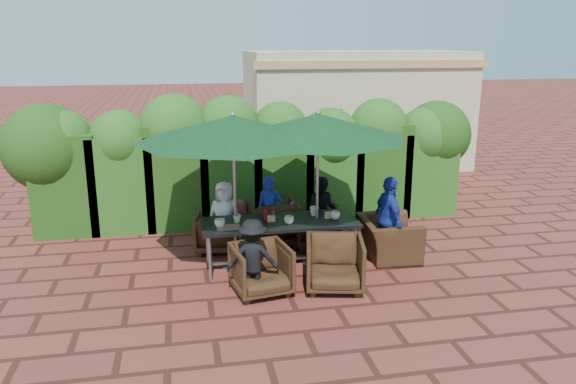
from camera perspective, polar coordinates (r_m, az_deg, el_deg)
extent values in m
plane|color=maroon|center=(9.12, -1.30, -7.29)|extent=(80.00, 80.00, 0.00)
cube|color=black|center=(8.79, -0.84, -3.11)|extent=(2.44, 0.90, 0.05)
cube|color=gray|center=(9.00, -0.83, -6.77)|extent=(2.24, 0.05, 0.05)
cylinder|color=gray|center=(8.48, -7.92, -6.67)|extent=(0.05, 0.05, 0.70)
cylinder|color=gray|center=(9.13, -8.18, -5.06)|extent=(0.05, 0.05, 0.70)
cylinder|color=gray|center=(8.86, 6.74, -5.66)|extent=(0.05, 0.05, 0.70)
cylinder|color=gray|center=(9.48, 5.47, -4.20)|extent=(0.05, 0.05, 0.70)
cylinder|color=gray|center=(9.02, -5.24, -7.52)|extent=(0.44, 0.44, 0.03)
cylinder|color=gray|center=(8.63, -5.42, -0.24)|extent=(0.04, 0.04, 2.40)
cone|color=black|center=(8.42, -5.60, 6.47)|extent=(2.97, 2.97, 0.38)
sphere|color=gray|center=(8.39, -5.63, 7.82)|extent=(0.08, 0.08, 0.08)
cylinder|color=gray|center=(9.18, 2.88, -7.04)|extent=(0.44, 0.44, 0.03)
cylinder|color=gray|center=(8.81, 2.98, 0.12)|extent=(0.04, 0.04, 2.40)
cone|color=black|center=(8.60, 3.07, 6.70)|extent=(2.77, 2.77, 0.38)
sphere|color=gray|center=(8.57, 3.09, 8.02)|extent=(0.08, 0.08, 0.08)
imported|color=black|center=(9.63, -7.25, -3.90)|extent=(0.79, 0.76, 0.72)
imported|color=black|center=(9.87, -1.59, -2.85)|extent=(0.86, 0.81, 0.86)
imported|color=black|center=(9.85, 2.88, -3.16)|extent=(0.80, 0.76, 0.78)
imported|color=black|center=(7.99, -2.74, -7.61)|extent=(0.88, 0.84, 0.79)
imported|color=black|center=(8.13, 4.76, -7.04)|extent=(0.96, 0.92, 0.84)
imported|color=black|center=(9.38, 10.23, -3.99)|extent=(0.72, 1.05, 0.89)
imported|color=silver|center=(9.61, -6.46, -2.42)|extent=(0.68, 0.55, 1.19)
imported|color=navy|center=(9.74, -1.88, -2.00)|extent=(0.50, 0.43, 1.22)
imported|color=black|center=(9.89, 3.56, -1.85)|extent=(0.66, 0.52, 1.19)
imported|color=black|center=(7.84, -3.60, -6.73)|extent=(0.77, 0.45, 1.13)
imported|color=navy|center=(9.18, 10.19, -2.73)|extent=(0.50, 0.86, 1.40)
imported|color=#C14454|center=(9.79, -4.86, -3.15)|extent=(0.35, 0.31, 0.83)
imported|color=purple|center=(9.91, 0.61, -3.11)|extent=(0.28, 0.23, 0.76)
imported|color=green|center=(13.08, 1.38, 3.58)|extent=(1.67, 1.33, 1.72)
imported|color=#C14454|center=(13.60, 4.79, 4.41)|extent=(0.97, 0.64, 1.92)
imported|color=gray|center=(13.89, 9.75, 4.35)|extent=(1.26, 1.19, 1.87)
imported|color=beige|center=(8.55, -6.95, -3.15)|extent=(0.16, 0.16, 0.13)
imported|color=beige|center=(8.73, -5.20, -2.73)|extent=(0.12, 0.12, 0.12)
imported|color=beige|center=(8.64, 0.11, -2.85)|extent=(0.15, 0.15, 0.12)
imported|color=beige|center=(9.05, 2.68, -1.96)|extent=(0.15, 0.15, 0.14)
imported|color=beige|center=(8.89, 4.82, -2.38)|extent=(0.15, 0.15, 0.12)
cylinder|color=#B20C0A|center=(8.81, -2.28, -2.34)|extent=(0.04, 0.04, 0.17)
cylinder|color=#4C230C|center=(8.78, -1.53, -2.39)|extent=(0.04, 0.04, 0.17)
cube|color=#8D6344|center=(8.51, -6.09, -3.58)|extent=(0.35, 0.25, 0.02)
cube|color=tan|center=(8.75, -1.71, -2.70)|extent=(0.12, 0.06, 0.10)
cube|color=tan|center=(8.93, 4.13, -2.35)|extent=(0.12, 0.06, 0.10)
cube|color=#1A3B10|center=(11.11, -21.53, 0.84)|extent=(1.15, 0.95, 1.87)
sphere|color=#1A3B10|center=(10.95, -21.95, 5.08)|extent=(1.04, 1.04, 1.04)
cube|color=#1A3B10|center=(10.98, -16.39, 0.93)|extent=(1.15, 0.95, 1.81)
sphere|color=#1A3B10|center=(10.82, -16.71, 5.06)|extent=(1.12, 1.12, 1.12)
cube|color=#1A3B10|center=(10.90, -11.19, 1.68)|extent=(1.15, 0.95, 1.99)
sphere|color=#1A3B10|center=(10.73, -11.44, 6.34)|extent=(1.30, 1.30, 1.30)
cube|color=#1A3B10|center=(10.94, -5.95, 1.96)|extent=(1.15, 0.95, 2.00)
sphere|color=#1A3B10|center=(10.77, -6.08, 6.64)|extent=(1.18, 1.18, 1.18)
cube|color=#1A3B10|center=(11.07, -0.79, 1.98)|extent=(1.15, 0.95, 1.92)
sphere|color=#1A3B10|center=(10.91, -0.80, 6.38)|extent=(1.08, 1.08, 1.08)
cube|color=#1A3B10|center=(11.31, 4.21, 1.65)|extent=(1.15, 0.95, 1.70)
sphere|color=#1A3B10|center=(11.16, 4.28, 5.40)|extent=(1.23, 1.23, 1.23)
cube|color=#1A3B10|center=(11.59, 9.00, 2.33)|extent=(1.15, 0.95, 1.90)
sphere|color=#1A3B10|center=(11.43, 9.18, 6.47)|extent=(1.17, 1.17, 1.17)
cube|color=#1A3B10|center=(11.98, 13.49, 2.03)|extent=(1.15, 0.95, 1.70)
sphere|color=#1A3B10|center=(11.84, 13.71, 5.56)|extent=(1.17, 1.17, 1.17)
sphere|color=#1A3B10|center=(11.14, -23.29, 4.19)|extent=(1.60, 1.60, 1.60)
sphere|color=#1A3B10|center=(12.06, 14.82, 5.66)|extent=(1.40, 1.40, 1.40)
cube|color=beige|center=(16.19, 6.81, 8.36)|extent=(6.00, 3.00, 3.20)
cube|color=tan|center=(14.72, 8.72, 12.71)|extent=(6.20, 0.25, 0.20)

